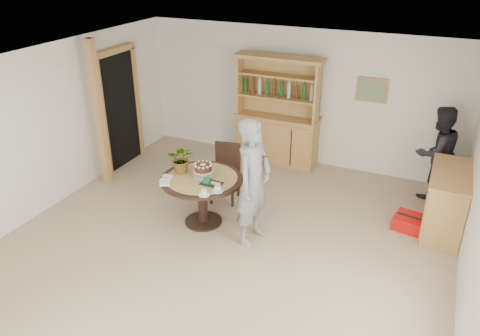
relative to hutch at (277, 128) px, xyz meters
name	(u,v)px	position (x,y,z in m)	size (l,w,h in m)	color
ground	(213,258)	(0.30, -3.24, -0.69)	(7.00, 7.00, 0.00)	tan
room_shell	(210,138)	(0.30, -3.23, 1.05)	(6.04, 7.04, 2.52)	white
doorway	(119,107)	(-2.63, -1.24, 0.42)	(0.13, 1.10, 2.18)	black
pine_post	(99,115)	(-2.40, -2.04, 0.56)	(0.12, 0.12, 2.50)	tan
hutch	(277,128)	(0.00, 0.00, 0.00)	(1.62, 0.54, 2.04)	tan
sideboard	(446,202)	(3.04, -1.24, -0.22)	(0.54, 1.26, 0.94)	tan
dining_table	(202,187)	(-0.25, -2.50, -0.08)	(1.20, 1.20, 0.76)	black
dining_chair	(226,168)	(-0.26, -1.67, -0.15)	(0.48, 0.48, 0.95)	black
birthday_cake	(203,168)	(-0.25, -2.45, 0.19)	(0.30, 0.30, 0.20)	white
flower_vase	(182,159)	(-0.60, -2.45, 0.28)	(0.38, 0.33, 0.42)	#3F7233
gift_tray	(211,182)	(-0.03, -2.63, 0.10)	(0.30, 0.20, 0.08)	black
coffee_cup_a	(218,189)	(0.15, -2.78, 0.11)	(0.15, 0.15, 0.09)	white
coffee_cup_b	(204,193)	(0.03, -2.95, 0.11)	(0.15, 0.15, 0.08)	white
napkins	(166,180)	(-0.66, -2.82, 0.09)	(0.24, 0.33, 0.03)	white
teen_boy	(253,183)	(0.60, -2.60, 0.21)	(0.66, 0.43, 1.81)	gray
adult_person	(437,153)	(2.80, -0.24, 0.09)	(0.76, 0.59, 1.57)	black
red_suitcase	(415,224)	(2.69, -1.41, -0.59)	(0.66, 0.50, 0.21)	red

